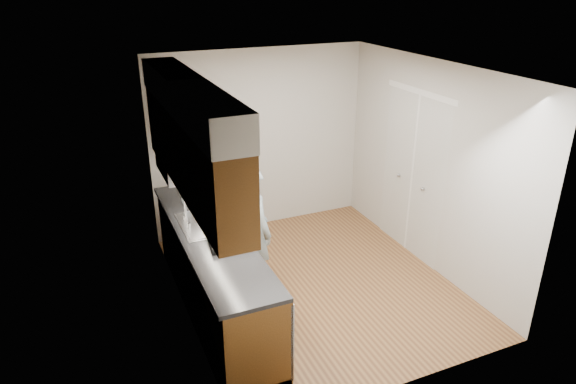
% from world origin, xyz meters
% --- Properties ---
extents(floor, '(3.50, 3.50, 0.00)m').
position_xyz_m(floor, '(0.00, 0.00, 0.00)').
color(floor, brown).
rests_on(floor, ground).
extents(ceiling, '(3.50, 3.50, 0.00)m').
position_xyz_m(ceiling, '(0.00, 0.00, 2.50)').
color(ceiling, white).
rests_on(ceiling, wall_left).
extents(wall_left, '(0.02, 3.50, 2.50)m').
position_xyz_m(wall_left, '(-1.50, 0.00, 1.25)').
color(wall_left, '#B9B5AD').
rests_on(wall_left, floor).
extents(wall_right, '(0.02, 3.50, 2.50)m').
position_xyz_m(wall_right, '(1.50, 0.00, 1.25)').
color(wall_right, '#B9B5AD').
rests_on(wall_right, floor).
extents(wall_back, '(3.00, 0.02, 2.50)m').
position_xyz_m(wall_back, '(0.00, 1.75, 1.25)').
color(wall_back, '#B9B5AD').
rests_on(wall_back, floor).
extents(counter, '(0.64, 2.80, 1.30)m').
position_xyz_m(counter, '(-1.20, -0.00, 0.49)').
color(counter, brown).
rests_on(counter, floor).
extents(upper_cabinets, '(0.47, 2.80, 1.21)m').
position_xyz_m(upper_cabinets, '(-1.33, 0.05, 1.95)').
color(upper_cabinets, brown).
rests_on(upper_cabinets, wall_left).
extents(closet_door, '(0.02, 1.22, 2.05)m').
position_xyz_m(closet_door, '(1.49, 0.30, 1.02)').
color(closet_door, white).
rests_on(closet_door, wall_right).
extents(floor_mat, '(0.55, 0.81, 0.01)m').
position_xyz_m(floor_mat, '(-0.67, 0.21, 0.01)').
color(floor_mat, slate).
rests_on(floor_mat, floor).
extents(person, '(0.54, 0.68, 1.68)m').
position_xyz_m(person, '(-0.67, 0.21, 0.85)').
color(person, '#91A7B1').
rests_on(person, floor_mat).
extents(soap_bottle_a, '(0.12, 0.12, 0.26)m').
position_xyz_m(soap_bottle_a, '(-1.27, 0.79, 1.07)').
color(soap_bottle_a, silver).
rests_on(soap_bottle_a, counter).
extents(soap_bottle_b, '(0.11, 0.11, 0.18)m').
position_xyz_m(soap_bottle_b, '(-1.14, 0.70, 1.03)').
color(soap_bottle_b, silver).
rests_on(soap_bottle_b, counter).
extents(soap_bottle_c, '(0.19, 0.19, 0.18)m').
position_xyz_m(soap_bottle_c, '(-1.18, 1.03, 1.03)').
color(soap_bottle_c, silver).
rests_on(soap_bottle_c, counter).
extents(steel_can, '(0.07, 0.07, 0.11)m').
position_xyz_m(steel_can, '(-0.98, 0.59, 1.00)').
color(steel_can, '#A5A5AA').
rests_on(steel_can, counter).
extents(dish_rack, '(0.44, 0.38, 0.06)m').
position_xyz_m(dish_rack, '(-1.09, -0.33, 0.97)').
color(dish_rack, black).
rests_on(dish_rack, counter).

